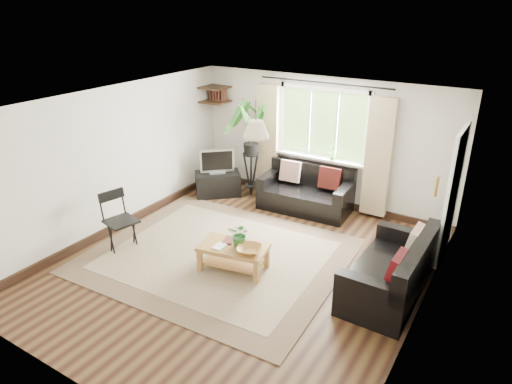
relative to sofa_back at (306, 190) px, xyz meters
The scene contains 24 objects.
floor 2.31m from the sofa_back, 88.00° to the right, with size 5.50×5.50×0.00m, color black.
ceiling 3.04m from the sofa_back, 88.00° to the right, with size 5.50×5.50×0.00m, color white.
wall_back 0.94m from the sofa_back, 80.47° to the left, with size 5.00×0.02×2.40m, color beige.
wall_front 5.09m from the sofa_back, 89.09° to the right, with size 5.00×0.02×2.40m, color beige.
wall_left 3.42m from the sofa_back, 136.75° to the right, with size 0.02×5.50×2.40m, color beige.
wall_right 3.53m from the sofa_back, 41.43° to the right, with size 0.02×5.50×2.40m, color beige.
rug 2.29m from the sofa_back, 100.23° to the right, with size 3.71×3.18×0.02m, color #BBB491.
window 1.24m from the sofa_back, 79.61° to the left, with size 2.50×0.16×2.16m, color white, non-canonical shape.
door 2.68m from the sofa_back, 12.75° to the right, with size 0.06×0.96×2.06m, color silver.
corner_shelf 2.65m from the sofa_back, behind, with size 0.50×0.50×0.34m, color black, non-canonical shape.
pendant_lamp 2.51m from the sofa_back, 87.58° to the right, with size 0.36×0.36×0.54m, color beige, non-canonical shape.
wall_sconce 3.47m from the sofa_back, 38.23° to the right, with size 0.12×0.12×0.28m, color beige, non-canonical shape.
sofa_back is the anchor object (origin of this frame).
sofa_right 2.76m from the sofa_back, 40.72° to the right, with size 0.85×1.70×0.80m, color black, non-canonical shape.
coffee_table 2.42m from the sofa_back, 89.40° to the right, with size 0.97×0.53×0.40m, color #956230, non-canonical shape.
table_plant 2.36m from the sofa_back, 87.48° to the right, with size 0.31×0.27×0.35m, color #296528.
bowl 2.46m from the sofa_back, 82.56° to the right, with size 0.35×0.35×0.09m, color #A27438.
book_a 2.55m from the sofa_back, 94.51° to the right, with size 0.15×0.20×0.02m, color white.
book_b 2.35m from the sofa_back, 94.53° to the right, with size 0.17×0.22×0.02m, color #5B2924.
tv_stand 1.83m from the sofa_back, behind, with size 0.87×0.49×0.47m, color black.
tv 1.85m from the sofa_back, behind, with size 0.67×0.22×0.51m, color #A5A5AA, non-canonical shape.
palm_stand 1.34m from the sofa_back, behind, with size 0.74×0.74×1.90m, color black, non-canonical shape.
folding_chair 3.34m from the sofa_back, 122.37° to the right, with size 0.48×0.48×0.93m, color black, non-canonical shape.
sill_plant 0.83m from the sofa_back, 47.00° to the left, with size 0.14×0.10×0.27m, color #2D6023.
Camera 1 is at (3.20, -4.80, 3.66)m, focal length 32.00 mm.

